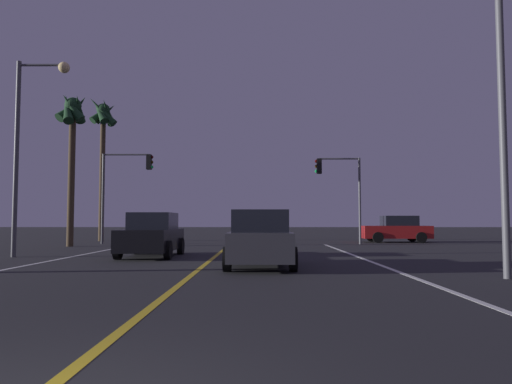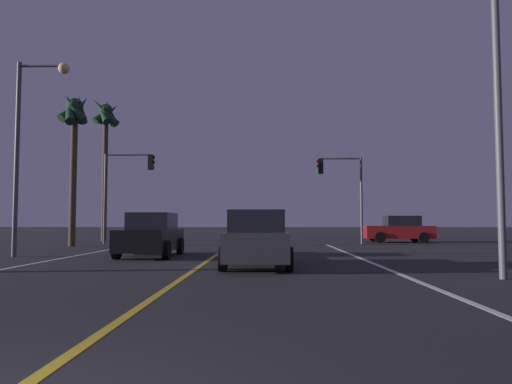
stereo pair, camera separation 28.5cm
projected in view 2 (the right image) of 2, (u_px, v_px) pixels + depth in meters
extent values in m
cube|color=silver|center=(402.00, 275.00, 12.15)|extent=(0.16, 30.98, 0.01)
cube|color=gold|center=(188.00, 274.00, 12.28)|extent=(0.16, 30.98, 0.01)
cylinder|color=black|center=(380.00, 238.00, 29.63)|extent=(0.68, 0.22, 0.68)
cylinder|color=black|center=(373.00, 237.00, 31.43)|extent=(0.68, 0.22, 0.68)
cylinder|color=black|center=(424.00, 238.00, 29.57)|extent=(0.68, 0.22, 0.68)
cylinder|color=black|center=(415.00, 237.00, 31.37)|extent=(0.68, 0.22, 0.68)
cube|color=maroon|center=(398.00, 232.00, 30.52)|extent=(4.30, 1.80, 0.80)
cube|color=black|center=(401.00, 221.00, 30.56)|extent=(2.10, 1.60, 0.64)
cube|color=red|center=(434.00, 231.00, 29.88)|extent=(0.08, 0.24, 0.16)
cube|color=red|center=(428.00, 230.00, 31.08)|extent=(0.08, 0.24, 0.16)
cylinder|color=black|center=(230.00, 252.00, 15.72)|extent=(0.22, 0.68, 0.68)
cylinder|color=black|center=(285.00, 253.00, 15.68)|extent=(0.22, 0.68, 0.68)
cylinder|color=black|center=(223.00, 259.00, 13.02)|extent=(0.22, 0.68, 0.68)
cylinder|color=black|center=(289.00, 259.00, 12.98)|extent=(0.22, 0.68, 0.68)
cube|color=#38383D|center=(257.00, 245.00, 14.37)|extent=(1.80, 4.30, 0.80)
cube|color=black|center=(257.00, 221.00, 14.16)|extent=(1.60, 2.10, 0.64)
cube|color=red|center=(232.00, 245.00, 12.29)|extent=(0.24, 0.08, 0.16)
cube|color=red|center=(279.00, 245.00, 12.27)|extent=(0.24, 0.08, 0.16)
cylinder|color=black|center=(167.00, 250.00, 17.04)|extent=(0.22, 0.68, 0.68)
cylinder|color=black|center=(117.00, 250.00, 17.08)|extent=(0.22, 0.68, 0.68)
cylinder|color=black|center=(180.00, 246.00, 19.74)|extent=(0.22, 0.68, 0.68)
cylinder|color=black|center=(137.00, 246.00, 19.78)|extent=(0.22, 0.68, 0.68)
cube|color=black|center=(151.00, 239.00, 18.43)|extent=(1.80, 4.30, 0.80)
cube|color=black|center=(153.00, 221.00, 18.72)|extent=(1.60, 2.10, 0.64)
cube|color=red|center=(177.00, 235.00, 20.52)|extent=(0.24, 0.08, 0.16)
cube|color=red|center=(149.00, 235.00, 20.55)|extent=(0.24, 0.08, 0.16)
cylinder|color=#4C4C51|center=(361.00, 201.00, 28.21)|extent=(0.14, 0.14, 5.13)
cylinder|color=#4C4C51|center=(341.00, 159.00, 28.39)|extent=(2.39, 0.10, 0.10)
cube|color=black|center=(321.00, 166.00, 28.39)|extent=(0.28, 0.36, 0.90)
sphere|color=#3A0605|center=(318.00, 161.00, 28.41)|extent=(0.20, 0.20, 0.20)
sphere|color=#3C2706|center=(318.00, 166.00, 28.40)|extent=(0.20, 0.20, 0.20)
sphere|color=#19E059|center=(318.00, 171.00, 28.38)|extent=(0.20, 0.20, 0.20)
cylinder|color=#4C4C51|center=(105.00, 199.00, 28.56)|extent=(0.14, 0.14, 5.39)
cylinder|color=#4C4C51|center=(128.00, 155.00, 28.69)|extent=(2.74, 0.10, 0.10)
cube|color=black|center=(151.00, 162.00, 28.63)|extent=(0.28, 0.36, 0.90)
sphere|color=#3A0605|center=(154.00, 157.00, 28.65)|extent=(0.20, 0.20, 0.20)
sphere|color=#3C2706|center=(153.00, 162.00, 28.63)|extent=(0.20, 0.20, 0.20)
sphere|color=#19E059|center=(153.00, 167.00, 28.61)|extent=(0.20, 0.20, 0.20)
cylinder|color=#4C4C51|center=(499.00, 126.00, 11.55)|extent=(0.18, 0.18, 7.36)
cylinder|color=#4C4C51|center=(17.00, 158.00, 18.52)|extent=(0.18, 0.18, 7.60)
cylinder|color=#4C4C51|center=(42.00, 66.00, 18.72)|extent=(1.77, 0.10, 0.10)
sphere|color=#F9D88C|center=(64.00, 68.00, 18.69)|extent=(0.44, 0.44, 0.44)
cylinder|color=#473826|center=(73.00, 178.00, 26.02)|extent=(0.36, 0.36, 7.44)
sphere|color=#19381E|center=(75.00, 106.00, 26.26)|extent=(0.90, 0.90, 0.90)
cone|color=#19381E|center=(81.00, 109.00, 26.30)|extent=(0.86, 1.70, 1.57)
cone|color=#19381E|center=(78.00, 110.00, 26.54)|extent=(1.62, 0.89, 1.71)
cone|color=#19381E|center=(72.00, 110.00, 26.43)|extent=(1.40, 1.67, 1.63)
cone|color=#19381E|center=(69.00, 108.00, 26.11)|extent=(1.37, 1.81, 2.04)
cone|color=#19381E|center=(74.00, 108.00, 25.96)|extent=(1.47, 0.79, 1.63)
cylinder|color=#473826|center=(105.00, 177.00, 32.79)|extent=(0.36, 0.36, 8.77)
sphere|color=#19381E|center=(106.00, 110.00, 33.07)|extent=(0.90, 0.90, 0.90)
cone|color=#19381E|center=(110.00, 113.00, 33.04)|extent=(0.64, 2.03, 1.79)
cone|color=#19381E|center=(108.00, 114.00, 33.36)|extent=(1.76, 0.77, 1.53)
cone|color=#19381E|center=(104.00, 113.00, 33.28)|extent=(1.58, 1.56, 1.67)
cone|color=#19381E|center=(102.00, 112.00, 32.84)|extent=(1.71, 1.62, 1.95)
cone|color=#19381E|center=(105.00, 112.00, 32.76)|extent=(2.06, 0.66, 2.14)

